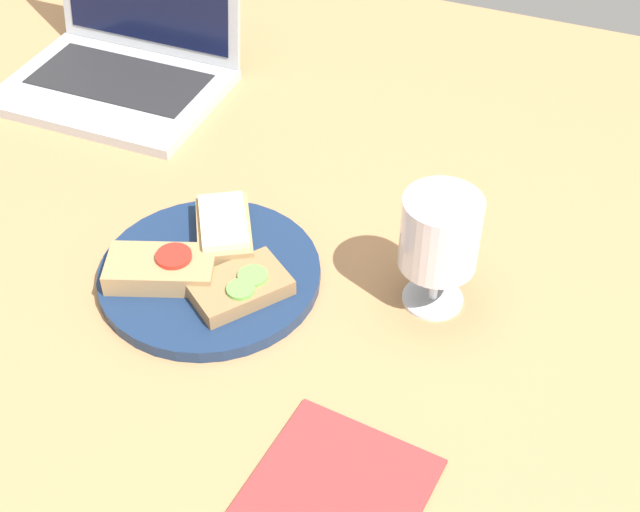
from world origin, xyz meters
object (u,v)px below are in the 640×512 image
Objects in this scene: sandwich_with_cucumber at (240,287)px; wine_glass at (440,238)px; sandwich_with_tomato at (162,268)px; laptop at (125,49)px; plate at (210,274)px; sandwich_with_cheese at (224,229)px; napkin at (337,491)px.

wine_glass is (19.14, 8.40, 6.44)cm from sandwich_with_cucumber.
laptop is at bearing 126.02° from sandwich_with_tomato.
laptop is (-30.62, 33.39, 4.25)cm from plate.
sandwich_with_cucumber is at bearing -53.09° from sandwich_with_cheese.
plate is 1.88× the size of sandwich_with_tomato.
sandwich_with_tomato is at bearing -161.51° from wine_glass.
wine_glass is 61.05cm from laptop.
sandwich_with_tomato is (-4.11, -3.06, 2.09)cm from plate.
laptop is at bearing 134.99° from sandwich_with_cucumber.
wine_glass reaches higher than plate.
sandwich_with_cheese is (3.52, 8.22, 0.25)cm from sandwich_with_tomato.
sandwich_with_cheese is 0.82× the size of napkin.
plate reaches higher than napkin.
sandwich_with_tomato is at bearing -53.98° from laptop.
sandwich_with_cucumber is 0.81× the size of napkin.
wine_glass is at bearing 88.28° from napkin.
sandwich_with_cheese reaches higher than napkin.
sandwich_with_cucumber is (8.94, 0.99, -0.33)cm from sandwich_with_tomato.
wine_glass is 27.89cm from napkin.
sandwich_with_cheese is 0.41× the size of laptop.
plate is 0.82× the size of laptop.
sandwich_with_cucumber is (4.83, -2.07, 1.75)cm from plate.
sandwich_with_tomato is at bearing 147.96° from napkin.
sandwich_with_cheese is at bearing 126.91° from sandwich_with_cucumber.
sandwich_with_cheese is (-5.43, 7.23, 0.58)cm from sandwich_with_cucumber.
sandwich_with_cucumber reaches higher than plate.
wine_glass is 0.46× the size of laptop.
laptop is at bearing 153.63° from wine_glass.
sandwich_with_cucumber is at bearing -156.30° from wine_glass.
sandwich_with_tomato reaches higher than napkin.
laptop is (-26.50, 36.45, 2.17)cm from sandwich_with_tomato.
sandwich_with_tomato reaches higher than plate.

